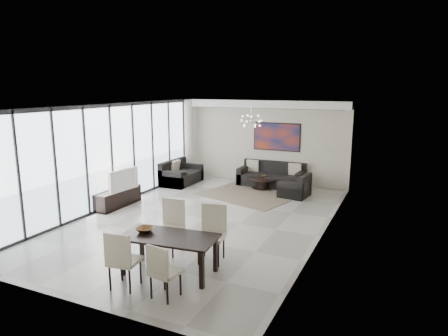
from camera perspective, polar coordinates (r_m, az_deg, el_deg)
The scene contains 20 objects.
room_shell at distance 9.86m, azimuth -0.45°, elevation 0.37°, with size 6.00×9.00×2.90m.
window_wall at distance 11.64m, azimuth -15.41°, elevation 1.78°, with size 0.37×8.95×2.90m.
soffit at distance 13.85m, azimuth 5.45°, elevation 9.08°, with size 5.98×0.40×0.26m, color white.
painting at distance 13.95m, azimuth 7.53°, elevation 4.44°, with size 1.68×0.04×0.98m, color #A83717.
chandelier at distance 12.08m, azimuth 3.91°, elevation 6.74°, with size 0.66×0.66×0.71m.
rug at distance 12.63m, azimuth 3.53°, elevation -3.86°, with size 2.76×2.12×0.01m, color black.
coffee_table at distance 13.44m, azimuth 5.59°, elevation -2.09°, with size 1.00×1.00×0.35m.
bowl_coffee at distance 13.45m, azimuth 5.52°, elevation -1.25°, with size 0.23×0.23×0.07m, color brown.
sofa_main at distance 13.82m, azimuth 6.80°, elevation -1.41°, with size 2.23×0.91×0.81m.
loveseat at distance 14.13m, azimuth -6.25°, elevation -1.10°, with size 0.91×1.62×0.81m.
armchair at distance 12.57m, azimuth 10.17°, elevation -2.95°, with size 0.91×0.95×0.72m.
side_table at distance 13.69m, azimuth -6.04°, elevation -1.18°, with size 0.38×0.38×0.53m.
tv_console at distance 11.80m, azimuth -14.91°, elevation -4.14°, with size 0.45×1.59×0.50m, color black.
television at distance 11.55m, azimuth -14.49°, elevation -1.60°, with size 1.07×0.14×0.62m, color gray.
dining_table at distance 7.40m, azimuth -7.86°, elevation -10.22°, with size 1.82×1.04×0.72m.
dining_chair_sw at distance 7.00m, azimuth -14.46°, elevation -12.19°, with size 0.54×0.54×1.03m.
dining_chair_se at distance 6.61m, azimuth -8.89°, elevation -14.00°, with size 0.48×0.48×0.93m.
dining_chair_nw at distance 8.36m, azimuth -7.57°, elevation -7.62°, with size 0.53×0.53×1.10m.
dining_chair_ne at distance 7.90m, azimuth -1.63°, elevation -8.63°, with size 0.59×0.59×1.11m.
bowl_dining at distance 7.64m, azimuth -11.22°, elevation -8.62°, with size 0.33×0.33×0.08m, color brown.
Camera 1 is at (4.57, -8.76, 3.38)m, focal length 32.00 mm.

